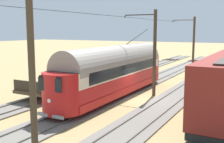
{
  "coord_description": "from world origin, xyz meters",
  "views": [
    {
      "loc": [
        -8.72,
        20.68,
        5.56
      ],
      "look_at": [
        2.57,
        0.04,
        2.12
      ],
      "focal_mm": 45.54,
      "sensor_mm": 36.0,
      "label": 1
    }
  ],
  "objects_px": {
    "vintage_streetcar": "(115,70)",
    "catenary_pole_mid_far": "(31,74)",
    "catenary_pole_foreground": "(193,44)",
    "spare_tie_stack": "(29,86)",
    "flatcar_adjacent": "(75,81)",
    "track_end_bumper": "(128,70)",
    "catenary_pole_mid_near": "(154,51)"
  },
  "relations": [
    {
      "from": "track_end_bumper",
      "to": "flatcar_adjacent",
      "type": "bearing_deg",
      "value": 90.0
    },
    {
      "from": "spare_tie_stack",
      "to": "track_end_bumper",
      "type": "bearing_deg",
      "value": -106.57
    },
    {
      "from": "flatcar_adjacent",
      "to": "track_end_bumper",
      "type": "xyz_separation_m",
      "value": [
        0.0,
        -11.37,
        -0.46
      ]
    },
    {
      "from": "vintage_streetcar",
      "to": "catenary_pole_mid_far",
      "type": "relative_size",
      "value": 2.28
    },
    {
      "from": "catenary_pole_mid_far",
      "to": "track_end_bumper",
      "type": "xyz_separation_m",
      "value": [
        7.3,
        -24.37,
        -3.39
      ]
    },
    {
      "from": "flatcar_adjacent",
      "to": "catenary_pole_mid_near",
      "type": "xyz_separation_m",
      "value": [
        -7.3,
        -1.15,
        2.93
      ]
    },
    {
      "from": "catenary_pole_foreground",
      "to": "spare_tie_stack",
      "type": "bearing_deg",
      "value": 56.84
    },
    {
      "from": "catenary_pole_mid_far",
      "to": "spare_tie_stack",
      "type": "distance_m",
      "value": 16.18
    },
    {
      "from": "catenary_pole_foreground",
      "to": "catenary_pole_mid_far",
      "type": "xyz_separation_m",
      "value": [
        0.0,
        28.3,
        0.0
      ]
    },
    {
      "from": "catenary_pole_foreground",
      "to": "spare_tie_stack",
      "type": "height_order",
      "value": "catenary_pole_foreground"
    },
    {
      "from": "vintage_streetcar",
      "to": "track_end_bumper",
      "type": "xyz_separation_m",
      "value": [
        4.6,
        -12.04,
        -1.86
      ]
    },
    {
      "from": "flatcar_adjacent",
      "to": "catenary_pole_foreground",
      "type": "xyz_separation_m",
      "value": [
        -7.3,
        -15.3,
        2.93
      ]
    },
    {
      "from": "vintage_streetcar",
      "to": "flatcar_adjacent",
      "type": "height_order",
      "value": "vintage_streetcar"
    },
    {
      "from": "vintage_streetcar",
      "to": "spare_tie_stack",
      "type": "bearing_deg",
      "value": 8.37
    },
    {
      "from": "spare_tie_stack",
      "to": "track_end_bumper",
      "type": "xyz_separation_m",
      "value": [
        -3.96,
        -13.3,
        0.13
      ]
    },
    {
      "from": "vintage_streetcar",
      "to": "catenary_pole_foreground",
      "type": "distance_m",
      "value": 16.27
    },
    {
      "from": "catenary_pole_mid_near",
      "to": "spare_tie_stack",
      "type": "distance_m",
      "value": 12.19
    },
    {
      "from": "flatcar_adjacent",
      "to": "spare_tie_stack",
      "type": "xyz_separation_m",
      "value": [
        3.96,
        1.93,
        -0.59
      ]
    },
    {
      "from": "track_end_bumper",
      "to": "spare_tie_stack",
      "type": "bearing_deg",
      "value": 73.43
    },
    {
      "from": "track_end_bumper",
      "to": "vintage_streetcar",
      "type": "bearing_deg",
      "value": 110.91
    },
    {
      "from": "catenary_pole_foreground",
      "to": "track_end_bumper",
      "type": "bearing_deg",
      "value": 28.28
    },
    {
      "from": "spare_tie_stack",
      "to": "catenary_pole_mid_far",
      "type": "bearing_deg",
      "value": 135.47
    },
    {
      "from": "catenary_pole_foreground",
      "to": "catenary_pole_mid_far",
      "type": "bearing_deg",
      "value": 90.0
    },
    {
      "from": "vintage_streetcar",
      "to": "spare_tie_stack",
      "type": "xyz_separation_m",
      "value": [
        8.56,
        1.26,
        -1.99
      ]
    },
    {
      "from": "track_end_bumper",
      "to": "catenary_pole_mid_near",
      "type": "bearing_deg",
      "value": 125.52
    },
    {
      "from": "catenary_pole_foreground",
      "to": "catenary_pole_mid_far",
      "type": "relative_size",
      "value": 1.0
    },
    {
      "from": "vintage_streetcar",
      "to": "spare_tie_stack",
      "type": "relative_size",
      "value": 6.88
    },
    {
      "from": "catenary_pole_mid_near",
      "to": "track_end_bumper",
      "type": "bearing_deg",
      "value": -54.48
    },
    {
      "from": "catenary_pole_mid_near",
      "to": "catenary_pole_foreground",
      "type": "bearing_deg",
      "value": -90.0
    },
    {
      "from": "catenary_pole_mid_near",
      "to": "track_end_bumper",
      "type": "height_order",
      "value": "catenary_pole_mid_near"
    },
    {
      "from": "catenary_pole_mid_near",
      "to": "catenary_pole_mid_far",
      "type": "xyz_separation_m",
      "value": [
        0.0,
        14.15,
        0.0
      ]
    },
    {
      "from": "flatcar_adjacent",
      "to": "catenary_pole_foreground",
      "type": "bearing_deg",
      "value": -115.5
    }
  ]
}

